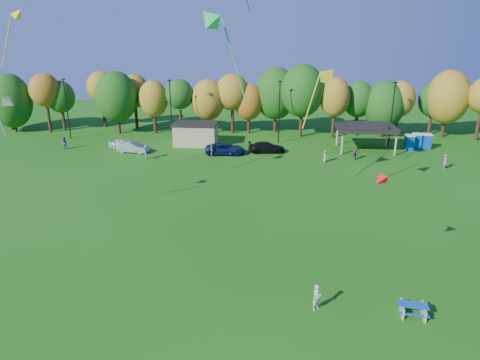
# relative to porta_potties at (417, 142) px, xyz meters

# --- Properties ---
(ground) EXTENTS (160.00, 160.00, 0.00)m
(ground) POSITION_rel_porta_potties_xyz_m (-21.45, -38.16, -1.10)
(ground) COLOR #19600F
(ground) RESTS_ON ground
(tree_line) EXTENTS (93.57, 10.55, 11.15)m
(tree_line) POSITION_rel_porta_potties_xyz_m (-22.48, 7.36, 4.82)
(tree_line) COLOR black
(tree_line) RESTS_ON ground
(lamp_posts) EXTENTS (64.50, 0.25, 9.09)m
(lamp_posts) POSITION_rel_porta_potties_xyz_m (-19.45, 1.84, 3.80)
(lamp_posts) COLOR black
(lamp_posts) RESTS_ON ground
(utility_building) EXTENTS (6.30, 4.30, 3.25)m
(utility_building) POSITION_rel_porta_potties_xyz_m (-31.45, -0.16, 0.54)
(utility_building) COLOR tan
(utility_building) RESTS_ON ground
(pavilion) EXTENTS (8.20, 6.20, 3.77)m
(pavilion) POSITION_rel_porta_potties_xyz_m (-7.45, -1.16, 2.13)
(pavilion) COLOR tan
(pavilion) RESTS_ON ground
(porta_potties) EXTENTS (3.75, 2.16, 2.18)m
(porta_potties) POSITION_rel_porta_potties_xyz_m (0.00, 0.00, 0.00)
(porta_potties) COLOR #0C45A1
(porta_potties) RESTS_ON ground
(picnic_table) EXTENTS (1.81, 1.57, 0.71)m
(picnic_table) POSITION_rel_porta_potties_xyz_m (-11.64, -38.49, -0.68)
(picnic_table) COLOR tan
(picnic_table) RESTS_ON ground
(kite_flyer) EXTENTS (0.71, 0.67, 1.64)m
(kite_flyer) POSITION_rel_porta_potties_xyz_m (-17.18, -38.43, -0.28)
(kite_flyer) COLOR beige
(kite_flyer) RESTS_ON ground
(car_a) EXTENTS (4.53, 2.72, 1.44)m
(car_a) POSITION_rel_porta_potties_xyz_m (-41.16, -3.44, -0.38)
(car_a) COLOR silver
(car_a) RESTS_ON ground
(car_b) EXTENTS (4.51, 2.05, 1.44)m
(car_b) POSITION_rel_porta_potties_xyz_m (-39.27, -5.11, -0.38)
(car_b) COLOR #9F9FA4
(car_b) RESTS_ON ground
(car_c) EXTENTS (5.53, 2.82, 1.49)m
(car_c) POSITION_rel_porta_potties_xyz_m (-26.58, -4.93, -0.35)
(car_c) COLOR #0D1952
(car_c) RESTS_ON ground
(car_d) EXTENTS (5.20, 2.60, 1.45)m
(car_d) POSITION_rel_porta_potties_xyz_m (-21.05, -3.55, -0.37)
(car_d) COLOR black
(car_d) RESTS_ON ground
(far_person_0) EXTENTS (0.76, 0.90, 1.56)m
(far_person_0) POSITION_rel_porta_potties_xyz_m (-13.57, -7.53, -0.32)
(far_person_0) COLOR #86865B
(far_person_0) RESTS_ON ground
(far_person_1) EXTENTS (0.93, 1.32, 1.86)m
(far_person_1) POSITION_rel_porta_potties_xyz_m (-36.49, -8.14, -0.17)
(far_person_1) COLOR #475D9C
(far_person_1) RESTS_ON ground
(far_person_2) EXTENTS (0.49, 0.70, 1.81)m
(far_person_2) POSITION_rel_porta_potties_xyz_m (0.55, -9.08, -0.19)
(far_person_2) COLOR #B555AB
(far_person_2) RESTS_ON ground
(far_person_3) EXTENTS (0.61, 1.14, 1.85)m
(far_person_3) POSITION_rel_porta_potties_xyz_m (-28.19, -6.26, -0.17)
(far_person_3) COLOR #687B4B
(far_person_3) RESTS_ON ground
(far_person_4) EXTENTS (1.06, 0.97, 1.75)m
(far_person_4) POSITION_rel_porta_potties_xyz_m (-49.49, -4.15, -0.22)
(far_person_4) COLOR #5250B0
(far_person_4) RESTS_ON ground
(far_person_5) EXTENTS (0.96, 1.52, 1.57)m
(far_person_5) POSITION_rel_porta_potties_xyz_m (-9.60, -6.09, -0.31)
(far_person_5) COLOR #823668
(far_person_5) RESTS_ON ground
(kite_0) EXTENTS (1.19, 2.18, 3.45)m
(kite_0) POSITION_rel_porta_potties_xyz_m (-40.07, -29.80, 9.69)
(kite_0) COLOR silver
(kite_1) EXTENTS (1.23, 1.37, 1.15)m
(kite_1) POSITION_rel_porta_potties_xyz_m (-13.38, -35.65, 6.33)
(kite_1) COLOR red
(kite_6) EXTENTS (3.10, 1.06, 5.29)m
(kite_6) POSITION_rel_porta_potties_xyz_m (-42.79, -21.85, 15.97)
(kite_6) COLOR yellow
(kite_9) EXTENTS (4.28, 3.02, 7.57)m
(kite_9) POSITION_rel_porta_potties_xyz_m (-25.15, -25.94, 15.51)
(kite_9) COLOR green
(kite_11) EXTENTS (3.13, 2.63, 5.57)m
(kite_11) POSITION_rel_porta_potties_xyz_m (-15.74, -24.34, 11.27)
(kite_11) COLOR yellow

